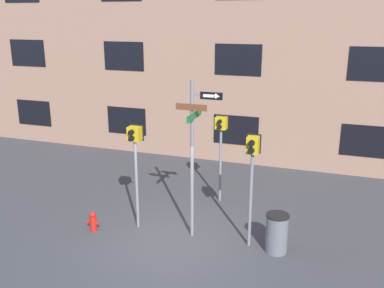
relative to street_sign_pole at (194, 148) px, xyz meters
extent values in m
plane|color=#38383A|center=(-0.39, -0.51, -2.47)|extent=(60.00, 60.00, 0.00)
cube|color=black|center=(-9.99, 6.19, -1.10)|extent=(1.79, 0.03, 1.16)
cube|color=black|center=(-5.19, 6.19, -1.10)|extent=(1.79, 0.03, 1.16)
cube|color=black|center=(-0.39, 6.19, -1.10)|extent=(1.79, 0.03, 1.16)
cube|color=black|center=(4.41, 6.19, -1.10)|extent=(1.79, 0.03, 1.16)
cube|color=black|center=(-9.99, 6.19, 1.62)|extent=(1.79, 0.03, 1.16)
cube|color=black|center=(-5.19, 6.19, 1.62)|extent=(1.79, 0.03, 1.16)
cube|color=black|center=(-0.39, 6.19, 1.62)|extent=(1.79, 0.03, 1.16)
cube|color=black|center=(4.41, 6.19, 1.62)|extent=(1.79, 0.03, 1.16)
cylinder|color=slate|center=(-0.06, 0.01, -0.38)|extent=(0.09, 0.09, 4.17)
cube|color=slate|center=(0.18, 0.01, 1.35)|extent=(0.49, 0.05, 0.05)
cube|color=brown|center=(-0.06, -0.05, 1.05)|extent=(0.80, 0.02, 0.16)
cube|color=#196B2D|center=(0.00, 0.01, 0.83)|extent=(0.02, 1.08, 0.17)
cube|color=black|center=(0.43, -0.01, 1.35)|extent=(0.56, 0.02, 0.18)
cube|color=white|center=(0.39, -0.02, 1.35)|extent=(0.32, 0.01, 0.07)
cone|color=white|center=(0.59, -0.02, 1.35)|extent=(0.10, 0.14, 0.14)
cylinder|color=slate|center=(-1.65, -0.02, -1.21)|extent=(0.08, 0.08, 2.51)
cube|color=gold|center=(-1.65, -0.02, 0.23)|extent=(0.33, 0.26, 0.37)
cube|color=black|center=(-1.65, 0.12, 0.23)|extent=(0.39, 0.02, 0.43)
cylinder|color=black|center=(-1.65, -0.21, 0.31)|extent=(0.13, 0.12, 0.13)
cylinder|color=black|center=(-1.65, -0.21, 0.14)|extent=(0.13, 0.12, 0.13)
cylinder|color=#EA4C14|center=(-1.65, -0.15, 0.31)|extent=(0.10, 0.01, 0.10)
cylinder|color=slate|center=(1.48, -0.01, -1.23)|extent=(0.08, 0.08, 2.48)
cube|color=gold|center=(1.48, -0.01, 0.22)|extent=(0.28, 0.26, 0.42)
cube|color=black|center=(1.48, 0.13, 0.22)|extent=(0.34, 0.02, 0.48)
cylinder|color=black|center=(1.48, -0.20, 0.32)|extent=(0.15, 0.12, 0.15)
cylinder|color=black|center=(1.48, -0.20, 0.13)|extent=(0.15, 0.12, 0.15)
cylinder|color=#EA4C14|center=(1.48, -0.14, 0.32)|extent=(0.12, 0.01, 0.12)
cylinder|color=slate|center=(0.02, 2.46, -1.29)|extent=(0.08, 0.08, 2.35)
cube|color=gold|center=(0.02, 2.46, 0.07)|extent=(0.34, 0.26, 0.37)
cube|color=black|center=(0.02, 2.60, 0.07)|extent=(0.40, 0.02, 0.43)
cylinder|color=black|center=(0.02, 2.27, 0.15)|extent=(0.13, 0.12, 0.13)
cylinder|color=black|center=(0.02, 2.27, -0.01)|extent=(0.13, 0.12, 0.13)
cylinder|color=silver|center=(0.02, 2.33, 0.15)|extent=(0.10, 0.01, 0.10)
cylinder|color=red|center=(-2.70, -0.63, -2.26)|extent=(0.19, 0.19, 0.42)
sphere|color=red|center=(-2.70, -0.63, -1.99)|extent=(0.16, 0.16, 0.16)
cylinder|color=red|center=(-2.84, -0.63, -2.24)|extent=(0.08, 0.07, 0.07)
cylinder|color=red|center=(-2.56, -0.63, -2.24)|extent=(0.08, 0.07, 0.07)
cylinder|color=#59595B|center=(2.18, -0.08, -1.99)|extent=(0.54, 0.54, 0.96)
cylinder|color=black|center=(2.18, -0.08, -1.48)|extent=(0.58, 0.58, 0.04)
camera|label=1|loc=(3.33, -9.72, 3.15)|focal=40.00mm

